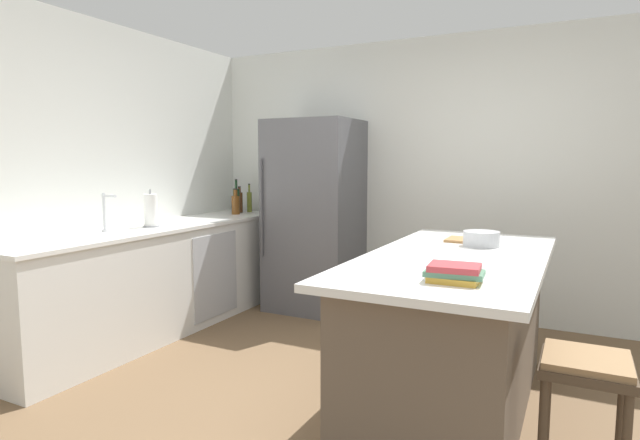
% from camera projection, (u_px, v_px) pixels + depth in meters
% --- Properties ---
extents(ground_plane, '(7.20, 7.20, 0.00)m').
position_uv_depth(ground_plane, '(348.00, 415.00, 2.99)').
color(ground_plane, brown).
extents(wall_rear, '(6.00, 0.10, 2.60)m').
position_uv_depth(wall_rear, '(446.00, 178.00, 4.83)').
color(wall_rear, silver).
rests_on(wall_rear, ground_plane).
extents(wall_left, '(0.10, 6.00, 2.60)m').
position_uv_depth(wall_left, '(55.00, 182.00, 3.94)').
color(wall_left, silver).
rests_on(wall_left, ground_plane).
extents(counter_run_left, '(0.69, 2.92, 0.92)m').
position_uv_depth(counter_run_left, '(159.00, 278.00, 4.45)').
color(counter_run_left, silver).
rests_on(counter_run_left, ground_plane).
extents(kitchen_island, '(0.97, 2.08, 0.92)m').
position_uv_depth(kitchen_island, '(454.00, 331.00, 3.03)').
color(kitchen_island, brown).
rests_on(kitchen_island, ground_plane).
extents(refrigerator, '(0.83, 0.73, 1.85)m').
position_uv_depth(refrigerator, '(314.00, 216.00, 5.05)').
color(refrigerator, '#56565B').
rests_on(refrigerator, ground_plane).
extents(bar_stool, '(0.36, 0.36, 0.64)m').
position_uv_depth(bar_stool, '(585.00, 383.00, 2.19)').
color(bar_stool, '#473828').
rests_on(bar_stool, ground_plane).
extents(sink_faucet, '(0.15, 0.05, 0.30)m').
position_uv_depth(sink_faucet, '(105.00, 212.00, 3.97)').
color(sink_faucet, silver).
rests_on(sink_faucet, counter_run_left).
extents(paper_towel_roll, '(0.14, 0.14, 0.31)m').
position_uv_depth(paper_towel_roll, '(151.00, 211.00, 4.29)').
color(paper_towel_roll, gray).
rests_on(paper_towel_roll, counter_run_left).
extents(olive_oil_bottle, '(0.05, 0.05, 0.30)m').
position_uv_depth(olive_oil_bottle, '(249.00, 201.00, 5.55)').
color(olive_oil_bottle, olive).
rests_on(olive_oil_bottle, counter_run_left).
extents(syrup_bottle, '(0.07, 0.07, 0.28)m').
position_uv_depth(syrup_bottle, '(240.00, 202.00, 5.51)').
color(syrup_bottle, '#5B3319').
rests_on(syrup_bottle, counter_run_left).
extents(wine_bottle, '(0.07, 0.07, 0.36)m').
position_uv_depth(wine_bottle, '(236.00, 200.00, 5.40)').
color(wine_bottle, '#19381E').
rests_on(wine_bottle, counter_run_left).
extents(whiskey_bottle, '(0.08, 0.08, 0.27)m').
position_uv_depth(whiskey_bottle, '(236.00, 204.00, 5.31)').
color(whiskey_bottle, brown).
rests_on(whiskey_bottle, counter_run_left).
extents(cookbook_stack, '(0.27, 0.20, 0.08)m').
position_uv_depth(cookbook_stack, '(454.00, 273.00, 2.31)').
color(cookbook_stack, gold).
rests_on(cookbook_stack, kitchen_island).
extents(mixing_bowl, '(0.23, 0.23, 0.10)m').
position_uv_depth(mixing_bowl, '(481.00, 239.00, 3.29)').
color(mixing_bowl, '#B2B5BA').
rests_on(mixing_bowl, kitchen_island).
extents(cutting_board, '(0.32, 0.24, 0.02)m').
position_uv_depth(cutting_board, '(471.00, 240.00, 3.48)').
color(cutting_board, '#9E7042').
rests_on(cutting_board, kitchen_island).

